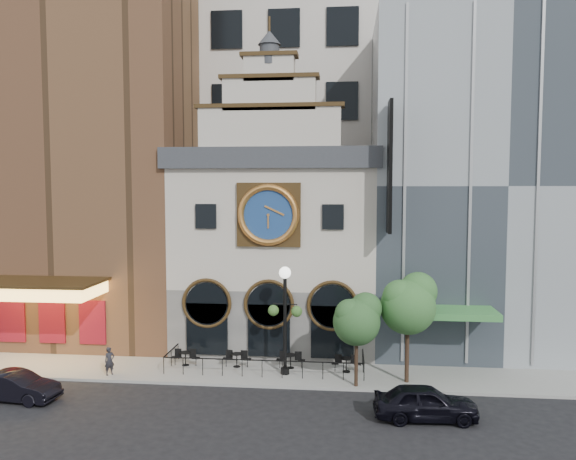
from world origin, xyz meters
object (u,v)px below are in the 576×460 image
(bistro_1, at_px, (237,359))
(car_right, at_px, (426,402))
(car_left, at_px, (16,386))
(bistro_2, at_px, (291,360))
(bistro_3, at_px, (346,363))
(tree_right, at_px, (409,302))
(bistro_0, at_px, (185,357))
(lamppost, at_px, (285,308))
(pedestrian, at_px, (110,361))
(tree_left, at_px, (357,318))

(bistro_1, bearing_deg, car_right, -31.52)
(car_right, relative_size, car_left, 1.08)
(car_right, distance_m, car_left, 19.00)
(bistro_2, bearing_deg, bistro_3, -5.61)
(tree_right, bearing_deg, bistro_1, 170.99)
(bistro_1, relative_size, car_left, 0.38)
(bistro_0, distance_m, tree_right, 12.68)
(lamppost, height_order, tree_right, lamppost)
(car_right, distance_m, lamppost, 8.79)
(car_right, bearing_deg, bistro_0, 62.30)
(bistro_1, bearing_deg, bistro_2, 1.52)
(bistro_3, xyz_separation_m, lamppost, (-3.25, -0.67, 3.10))
(bistro_3, xyz_separation_m, tree_right, (3.12, -1.23, 3.66))
(bistro_3, xyz_separation_m, car_left, (-15.58, -5.30, 0.07))
(tree_right, bearing_deg, car_right, -86.11)
(bistro_1, relative_size, pedestrian, 1.06)
(bistro_2, relative_size, tree_left, 0.34)
(bistro_3, height_order, pedestrian, pedestrian)
(car_right, relative_size, tree_right, 0.80)
(bistro_3, bearing_deg, tree_right, -21.53)
(bistro_3, bearing_deg, bistro_0, 178.87)
(bistro_0, bearing_deg, bistro_3, -1.13)
(bistro_3, bearing_deg, bistro_1, 177.92)
(bistro_2, bearing_deg, tree_right, -13.94)
(bistro_2, xyz_separation_m, bistro_3, (3.05, -0.30, 0.00))
(lamppost, bearing_deg, bistro_0, 176.64)
(bistro_0, xyz_separation_m, bistro_1, (2.90, 0.04, 0.00))
(bistro_0, height_order, lamppost, lamppost)
(car_left, distance_m, lamppost, 13.52)
(bistro_2, xyz_separation_m, lamppost, (-0.20, -0.97, 3.10))
(bistro_2, height_order, tree_right, tree_right)
(pedestrian, bearing_deg, tree_left, -46.58)
(car_left, bearing_deg, tree_left, -72.26)
(car_left, bearing_deg, bistro_1, -53.48)
(pedestrian, xyz_separation_m, tree_right, (15.62, 0.54, 3.38))
(bistro_2, distance_m, lamppost, 3.26)
(car_right, distance_m, pedestrian, 16.36)
(bistro_3, bearing_deg, tree_left, -75.82)
(car_right, xyz_separation_m, car_left, (-19.00, 0.28, -0.08))
(bistro_1, distance_m, bistro_3, 6.04)
(bistro_2, distance_m, car_left, 13.73)
(bistro_2, distance_m, car_right, 8.74)
(bistro_2, xyz_separation_m, tree_right, (6.17, -1.53, 3.66))
(pedestrian, xyz_separation_m, tree_left, (13.02, -0.32, 2.70))
(bistro_1, height_order, bistro_3, same)
(bistro_1, distance_m, pedestrian, 6.76)
(bistro_1, distance_m, car_left, 11.03)
(bistro_2, bearing_deg, car_left, -155.92)
(car_right, bearing_deg, tree_left, 36.91)
(bistro_0, xyz_separation_m, car_right, (12.36, -5.76, 0.15))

